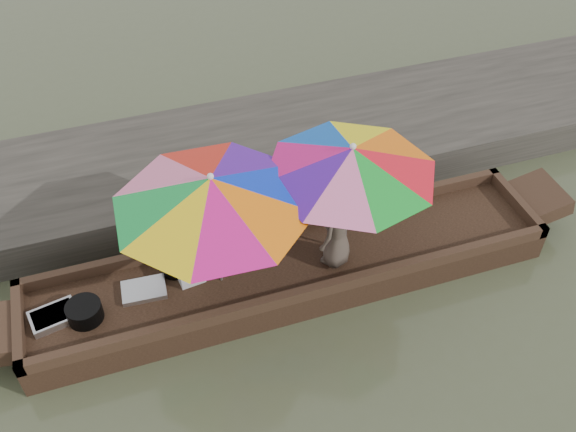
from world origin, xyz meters
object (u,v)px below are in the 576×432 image
object	(u,v)px
supply_bag	(190,272)
umbrella_stern	(348,200)
tray_scallop	(144,290)
cooking_pot	(85,312)
charcoal_grill	(175,266)
umbrella_bow	(216,231)
tray_crayfish	(54,317)
boat_hull	(291,272)
vendor	(337,228)

from	to	relation	value
supply_bag	umbrella_stern	bearing A→B (deg)	-3.52
tray_scallop	cooking_pot	bearing A→B (deg)	-165.96
cooking_pot	charcoal_grill	bearing A→B (deg)	19.19
umbrella_bow	umbrella_stern	distance (m)	1.49
cooking_pot	tray_crayfish	world-z (taller)	cooking_pot
cooking_pot	tray_crayfish	bearing A→B (deg)	165.05
boat_hull	tray_crayfish	bearing A→B (deg)	179.46
charcoal_grill	umbrella_stern	size ratio (longest dim) A/B	0.16
boat_hull	umbrella_bow	xyz separation A→B (m)	(-0.83, 0.00, 0.95)
supply_bag	cooking_pot	bearing A→B (deg)	-171.63
supply_bag	umbrella_stern	world-z (taller)	umbrella_stern
charcoal_grill	supply_bag	size ratio (longest dim) A/B	1.09
boat_hull	tray_crayfish	xyz separation A→B (m)	(-2.65, 0.02, 0.22)
tray_crayfish	tray_scallop	distance (m)	0.97
umbrella_bow	tray_scallop	bearing A→B (deg)	173.37
charcoal_grill	vendor	bearing A→B (deg)	-13.24
boat_hull	cooking_pot	world-z (taller)	cooking_pot
boat_hull	tray_scallop	xyz separation A→B (m)	(-1.68, 0.10, 0.21)
cooking_pot	supply_bag	bearing A→B (deg)	8.37
cooking_pot	tray_scallop	world-z (taller)	cooking_pot
boat_hull	tray_scallop	size ratio (longest dim) A/B	12.69
umbrella_bow	supply_bag	bearing A→B (deg)	160.94
tray_crayfish	boat_hull	bearing A→B (deg)	-0.54
supply_bag	boat_hull	bearing A→B (deg)	-5.55
tray_crayfish	supply_bag	size ratio (longest dim) A/B	1.72
tray_crayfish	charcoal_grill	bearing A→B (deg)	11.39
boat_hull	tray_scallop	world-z (taller)	tray_scallop
charcoal_grill	umbrella_bow	xyz separation A→B (m)	(0.47, -0.30, 0.70)
umbrella_stern	cooking_pot	bearing A→B (deg)	-178.82
vendor	umbrella_stern	world-z (taller)	umbrella_stern
cooking_pot	vendor	distance (m)	2.86
tray_crayfish	cooking_pot	bearing A→B (deg)	-14.95
charcoal_grill	vendor	size ratio (longest dim) A/B	0.30
boat_hull	cooking_pot	distance (m)	2.34
boat_hull	tray_crayfish	world-z (taller)	tray_crayfish
boat_hull	umbrella_stern	bearing A→B (deg)	0.00
umbrella_stern	vendor	bearing A→B (deg)	-143.23
charcoal_grill	umbrella_stern	world-z (taller)	umbrella_stern
boat_hull	cooking_pot	size ratio (longest dim) A/B	16.14
tray_crayfish	tray_scallop	bearing A→B (deg)	4.42
tray_crayfish	vendor	bearing A→B (deg)	-2.69
vendor	umbrella_bow	size ratio (longest dim) A/B	0.49
supply_bag	umbrella_bow	xyz separation A→B (m)	(0.32, -0.11, 0.65)
cooking_pot	tray_scallop	xyz separation A→B (m)	(0.64, 0.16, -0.07)
tray_scallop	umbrella_stern	size ratio (longest dim) A/B	0.26
umbrella_bow	umbrella_stern	bearing A→B (deg)	0.00
supply_bag	vendor	distance (m)	1.71
umbrella_stern	tray_scallop	bearing A→B (deg)	177.57
tray_crayfish	umbrella_bow	distance (m)	1.97
cooking_pot	umbrella_bow	world-z (taller)	umbrella_bow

